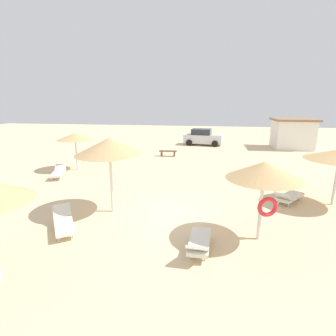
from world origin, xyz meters
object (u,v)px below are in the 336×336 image
lounger_0 (289,197)px  beach_cabana (292,133)px  lounger_1 (64,222)px  lounger_3 (58,172)px  parasol_1 (109,146)px  parasol_3 (75,137)px  bench_0 (168,152)px  lounger_2 (199,242)px  parked_car (203,137)px  parasol_2 (264,171)px

lounger_0 → beach_cabana: bearing=74.3°
lounger_1 → lounger_3: (-4.05, 6.39, -0.01)m
parasol_1 → lounger_1: size_ratio=1.65×
parasol_1 → lounger_1: 3.34m
parasol_3 → lounger_0: 13.36m
parasol_3 → lounger_1: parasol_3 is taller
lounger_3 → bench_0: size_ratio=1.33×
lounger_0 → lounger_2: 6.13m
parasol_3 → parked_car: (8.13, 11.98, -1.46)m
beach_cabana → parasol_2: bearing=-108.2°
parasol_2 → bench_0: (-5.23, 13.26, -2.05)m
parasol_2 → lounger_2: parasol_2 is taller
lounger_1 → parked_car: bearing=77.7°
parked_car → beach_cabana: size_ratio=1.09×
lounger_2 → lounger_3: lounger_2 is taller
lounger_2 → bench_0: lounger_2 is taller
lounger_3 → beach_cabana: (17.23, 13.22, 1.17)m
lounger_1 → parked_car: parked_car is taller
parked_car → lounger_2: bearing=-88.6°
parasol_2 → lounger_3: 12.62m
lounger_2 → beach_cabana: beach_cabana is taller
parasol_3 → beach_cabana: size_ratio=0.65×
parasol_3 → lounger_0: (12.56, -4.12, -1.96)m
parasol_3 → lounger_2: 12.53m
parasol_1 → parasol_3: bearing=127.8°
lounger_0 → lounger_1: size_ratio=0.98×
lounger_3 → lounger_1: bearing=-57.6°
lounger_1 → lounger_3: size_ratio=0.95×
parasol_2 → parasol_3: (-10.62, 7.74, -0.11)m
lounger_0 → lounger_2: (-3.91, -4.72, -0.00)m
parked_car → lounger_3: bearing=-121.5°
lounger_2 → bench_0: bearing=102.8°
parasol_2 → lounger_1: bearing=-176.2°
lounger_2 → lounger_0: bearing=50.4°
parasol_1 → lounger_2: 5.19m
lounger_0 → bench_0: bearing=126.6°
lounger_2 → beach_cabana: (8.26, 20.25, 1.17)m
lounger_0 → parked_car: bearing=105.4°
parasol_2 → lounger_1: parasol_2 is taller
lounger_1 → beach_cabana: 23.65m
parasol_2 → lounger_3: bearing=151.6°
lounger_1 → lounger_3: bearing=122.4°
lounger_2 → parked_car: (-0.52, 20.83, 0.51)m
parasol_1 → beach_cabana: parasol_1 is taller
parasol_3 → lounger_0: bearing=-18.2°
parasol_1 → lounger_1: parasol_1 is taller
lounger_2 → lounger_3: bearing=141.9°
parasol_1 → parasol_2: parasol_1 is taller
lounger_2 → parasol_2: bearing=29.3°
lounger_0 → bench_0: (-7.18, 9.64, 0.03)m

